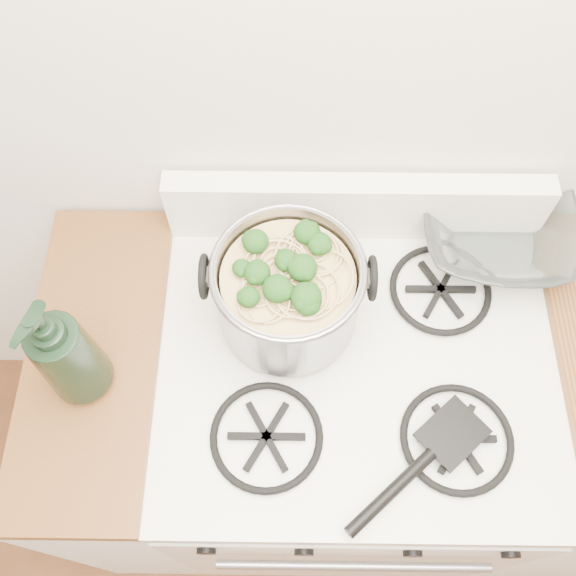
# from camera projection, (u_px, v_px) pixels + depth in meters

# --- Properties ---
(gas_range) EXTENTS (0.76, 0.66, 0.92)m
(gas_range) POSITION_uv_depth(u_px,v_px,m) (340.00, 428.00, 1.63)
(gas_range) COLOR white
(gas_range) RESTS_ON ground
(counter_left) EXTENTS (0.25, 0.65, 0.92)m
(counter_left) POSITION_uv_depth(u_px,v_px,m) (141.00, 421.00, 1.62)
(counter_left) COLOR silver
(counter_left) RESTS_ON ground
(stock_pot) EXTENTS (0.30, 0.27, 0.19)m
(stock_pot) POSITION_uv_depth(u_px,v_px,m) (288.00, 292.00, 1.16)
(stock_pot) COLOR gray
(stock_pot) RESTS_ON gas_range
(spatula) EXTENTS (0.42, 0.42, 0.02)m
(spatula) POSITION_uv_depth(u_px,v_px,m) (453.00, 432.00, 1.12)
(spatula) COLOR black
(spatula) RESTS_ON gas_range
(glass_bowl) EXTENTS (0.14, 0.14, 0.03)m
(glass_bowl) POSITION_uv_depth(u_px,v_px,m) (494.00, 234.00, 1.31)
(glass_bowl) COLOR white
(glass_bowl) RESTS_ON gas_range
(bottle) EXTENTS (0.14, 0.14, 0.29)m
(bottle) POSITION_uv_depth(u_px,v_px,m) (63.00, 351.00, 1.06)
(bottle) COLOR black
(bottle) RESTS_ON counter_left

